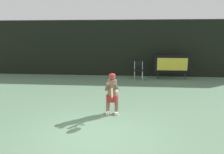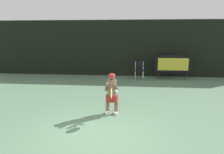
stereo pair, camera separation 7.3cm
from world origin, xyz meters
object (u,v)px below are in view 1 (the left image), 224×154
(tennis_player, at_px, (112,92))
(tennis_racket, at_px, (112,93))
(umpire_chair, at_px, (139,69))
(water_bottle, at_px, (145,79))
(scoreboard, at_px, (172,64))

(tennis_player, height_order, tennis_racket, tennis_player)
(umpire_chair, bearing_deg, water_bottle, -51.91)
(scoreboard, height_order, umpire_chair, scoreboard)
(umpire_chair, bearing_deg, tennis_player, -100.78)
(umpire_chair, relative_size, water_bottle, 4.08)
(water_bottle, relative_size, tennis_player, 0.19)
(scoreboard, xyz_separation_m, water_bottle, (-1.65, -0.51, -0.82))
(tennis_player, bearing_deg, umpire_chair, 79.22)
(umpire_chair, xyz_separation_m, water_bottle, (0.36, -0.47, -0.50))
(scoreboard, distance_m, umpire_chair, 2.04)
(tennis_player, bearing_deg, water_bottle, 74.69)
(umpire_chair, distance_m, water_bottle, 0.77)
(scoreboard, xyz_separation_m, tennis_racket, (-3.09, -6.56, -0.02))
(scoreboard, bearing_deg, water_bottle, -162.83)
(umpire_chair, relative_size, tennis_racket, 1.79)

